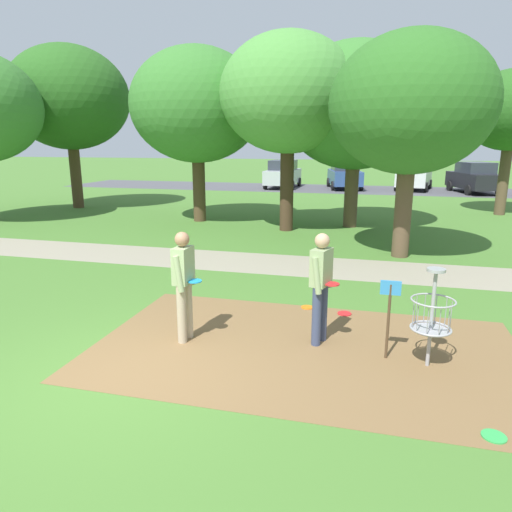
{
  "coord_description": "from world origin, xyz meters",
  "views": [
    {
      "loc": [
        3.13,
        -4.8,
        2.99
      ],
      "look_at": [
        1.13,
        3.01,
        1.0
      ],
      "focal_mm": 32.33,
      "sensor_mm": 36.0,
      "label": 1
    }
  ],
  "objects_px": {
    "parked_car_rightmost": "(474,178)",
    "tree_near_right": "(512,111)",
    "player_waiting_left": "(184,280)",
    "parked_car_center_left": "(345,175)",
    "disc_golf_basket": "(427,314)",
    "tree_far_left": "(411,105)",
    "frisbee_mid_grass": "(494,436)",
    "tree_mid_left": "(197,106)",
    "tree_mid_right": "(69,98)",
    "player_throwing": "(321,282)",
    "parked_car_center_right": "(414,175)",
    "tree_mid_center": "(288,94)",
    "parked_car_leftmost": "(283,174)",
    "tree_near_left": "(355,107)",
    "frisbee_near_basket": "(344,314)",
    "frisbee_by_tee": "(307,307)"
  },
  "relations": [
    {
      "from": "player_waiting_left",
      "to": "player_throwing",
      "type": "bearing_deg",
      "value": 11.4
    },
    {
      "from": "player_waiting_left",
      "to": "parked_car_rightmost",
      "type": "xyz_separation_m",
      "value": [
        8.52,
        24.36,
        -0.05
      ]
    },
    {
      "from": "disc_golf_basket",
      "to": "player_throwing",
      "type": "relative_size",
      "value": 0.81
    },
    {
      "from": "tree_near_left",
      "to": "tree_near_right",
      "type": "distance_m",
      "value": 7.52
    },
    {
      "from": "parked_car_leftmost",
      "to": "parked_car_center_left",
      "type": "bearing_deg",
      "value": 5.5
    },
    {
      "from": "tree_mid_right",
      "to": "parked_car_center_left",
      "type": "height_order",
      "value": "tree_mid_right"
    },
    {
      "from": "tree_mid_left",
      "to": "parked_car_center_right",
      "type": "bearing_deg",
      "value": 58.78
    },
    {
      "from": "parked_car_rightmost",
      "to": "tree_mid_right",
      "type": "bearing_deg",
      "value": -148.96
    },
    {
      "from": "parked_car_center_left",
      "to": "parked_car_rightmost",
      "type": "height_order",
      "value": "same"
    },
    {
      "from": "tree_near_right",
      "to": "parked_car_center_left",
      "type": "distance_m",
      "value": 12.65
    },
    {
      "from": "disc_golf_basket",
      "to": "frisbee_near_basket",
      "type": "distance_m",
      "value": 2.19
    },
    {
      "from": "tree_mid_right",
      "to": "tree_far_left",
      "type": "relative_size",
      "value": 1.27
    },
    {
      "from": "frisbee_mid_grass",
      "to": "player_throwing",
      "type": "bearing_deg",
      "value": 137.2
    },
    {
      "from": "disc_golf_basket",
      "to": "tree_near_left",
      "type": "height_order",
      "value": "tree_near_left"
    },
    {
      "from": "frisbee_mid_grass",
      "to": "tree_mid_left",
      "type": "distance_m",
      "value": 15.08
    },
    {
      "from": "parked_car_rightmost",
      "to": "parked_car_leftmost",
      "type": "bearing_deg",
      "value": 178.14
    },
    {
      "from": "player_waiting_left",
      "to": "parked_car_center_right",
      "type": "relative_size",
      "value": 0.38
    },
    {
      "from": "disc_golf_basket",
      "to": "tree_far_left",
      "type": "bearing_deg",
      "value": 90.24
    },
    {
      "from": "disc_golf_basket",
      "to": "player_waiting_left",
      "type": "relative_size",
      "value": 0.81
    },
    {
      "from": "frisbee_mid_grass",
      "to": "tree_far_left",
      "type": "bearing_deg",
      "value": 94.32
    },
    {
      "from": "tree_near_right",
      "to": "tree_far_left",
      "type": "bearing_deg",
      "value": -116.82
    },
    {
      "from": "tree_near_left",
      "to": "tree_near_right",
      "type": "height_order",
      "value": "tree_near_left"
    },
    {
      "from": "tree_near_left",
      "to": "tree_far_left",
      "type": "xyz_separation_m",
      "value": [
        1.57,
        -4.26,
        -0.27
      ]
    },
    {
      "from": "parked_car_rightmost",
      "to": "tree_near_right",
      "type": "bearing_deg",
      "value": -93.8
    },
    {
      "from": "player_waiting_left",
      "to": "tree_mid_right",
      "type": "distance_m",
      "value": 17.16
    },
    {
      "from": "frisbee_mid_grass",
      "to": "parked_car_center_left",
      "type": "distance_m",
      "value": 26.86
    },
    {
      "from": "tree_mid_center",
      "to": "parked_car_rightmost",
      "type": "xyz_separation_m",
      "value": [
        8.73,
        14.89,
        -3.6
      ]
    },
    {
      "from": "tree_near_left",
      "to": "tree_far_left",
      "type": "height_order",
      "value": "tree_near_left"
    },
    {
      "from": "parked_car_center_right",
      "to": "tree_far_left",
      "type": "bearing_deg",
      "value": -95.01
    },
    {
      "from": "tree_near_left",
      "to": "frisbee_near_basket",
      "type": "bearing_deg",
      "value": -87.34
    },
    {
      "from": "frisbee_mid_grass",
      "to": "tree_mid_center",
      "type": "distance_m",
      "value": 12.61
    },
    {
      "from": "frisbee_near_basket",
      "to": "parked_car_leftmost",
      "type": "bearing_deg",
      "value": 103.84
    },
    {
      "from": "frisbee_mid_grass",
      "to": "tree_far_left",
      "type": "distance_m",
      "value": 8.89
    },
    {
      "from": "disc_golf_basket",
      "to": "parked_car_leftmost",
      "type": "bearing_deg",
      "value": 105.49
    },
    {
      "from": "disc_golf_basket",
      "to": "parked_car_center_left",
      "type": "xyz_separation_m",
      "value": [
        -2.77,
        25.11,
        0.17
      ]
    },
    {
      "from": "player_waiting_left",
      "to": "parked_car_leftmost",
      "type": "bearing_deg",
      "value": 97.71
    },
    {
      "from": "player_waiting_left",
      "to": "parked_car_center_left",
      "type": "bearing_deg",
      "value": 88.34
    },
    {
      "from": "tree_mid_center",
      "to": "tree_far_left",
      "type": "height_order",
      "value": "tree_mid_center"
    },
    {
      "from": "parked_car_center_left",
      "to": "tree_mid_right",
      "type": "bearing_deg",
      "value": -132.9
    },
    {
      "from": "tree_mid_center",
      "to": "parked_car_rightmost",
      "type": "distance_m",
      "value": 17.63
    },
    {
      "from": "frisbee_near_basket",
      "to": "tree_mid_left",
      "type": "height_order",
      "value": "tree_mid_left"
    },
    {
      "from": "player_waiting_left",
      "to": "parked_car_rightmost",
      "type": "height_order",
      "value": "parked_car_rightmost"
    },
    {
      "from": "player_throwing",
      "to": "player_waiting_left",
      "type": "height_order",
      "value": "same"
    },
    {
      "from": "tree_mid_center",
      "to": "tree_mid_right",
      "type": "distance_m",
      "value": 11.09
    },
    {
      "from": "tree_mid_center",
      "to": "parked_car_center_right",
      "type": "height_order",
      "value": "tree_mid_center"
    },
    {
      "from": "tree_mid_left",
      "to": "tree_mid_center",
      "type": "bearing_deg",
      "value": -17.04
    },
    {
      "from": "tree_mid_center",
      "to": "parked_car_center_left",
      "type": "height_order",
      "value": "tree_mid_center"
    },
    {
      "from": "tree_mid_right",
      "to": "player_throwing",
      "type": "bearing_deg",
      "value": -43.86
    },
    {
      "from": "frisbee_by_tee",
      "to": "parked_car_rightmost",
      "type": "xyz_separation_m",
      "value": [
        6.89,
        22.48,
        0.91
      ]
    },
    {
      "from": "parked_car_center_left",
      "to": "frisbee_mid_grass",
      "type": "bearing_deg",
      "value": -82.83
    }
  ]
}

